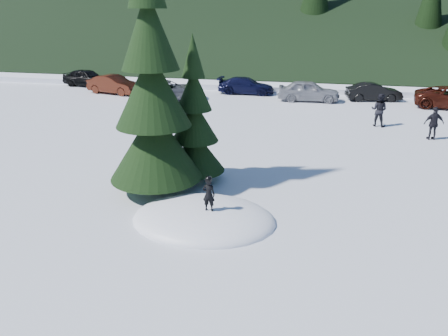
% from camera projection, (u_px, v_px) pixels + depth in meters
% --- Properties ---
extents(ground, '(200.00, 200.00, 0.00)m').
position_uv_depth(ground, '(204.00, 220.00, 13.46)').
color(ground, white).
rests_on(ground, ground).
extents(snow_mound, '(4.48, 3.52, 0.96)m').
position_uv_depth(snow_mound, '(204.00, 220.00, 13.46)').
color(snow_mound, white).
rests_on(snow_mound, ground).
extents(spruce_tall, '(3.20, 3.20, 8.60)m').
position_uv_depth(spruce_tall, '(153.00, 99.00, 14.43)').
color(spruce_tall, black).
rests_on(spruce_tall, ground).
extents(spruce_short, '(2.20, 2.20, 5.37)m').
position_uv_depth(spruce_short, '(195.00, 126.00, 15.92)').
color(spruce_short, black).
rests_on(spruce_short, ground).
extents(child_skier, '(0.37, 0.25, 1.02)m').
position_uv_depth(child_skier, '(209.00, 195.00, 12.84)').
color(child_skier, black).
rests_on(child_skier, snow_mound).
extents(adult_0, '(1.07, 0.96, 1.81)m').
position_uv_depth(adult_0, '(379.00, 110.00, 23.90)').
color(adult_0, black).
rests_on(adult_0, ground).
extents(adult_1, '(1.02, 0.57, 1.64)m').
position_uv_depth(adult_1, '(434.00, 123.00, 21.45)').
color(adult_1, black).
rests_on(adult_1, ground).
extents(car_0, '(4.42, 2.44, 1.42)m').
position_uv_depth(car_0, '(87.00, 78.00, 36.28)').
color(car_0, black).
rests_on(car_0, ground).
extents(car_1, '(4.45, 2.41, 1.39)m').
position_uv_depth(car_1, '(114.00, 84.00, 33.15)').
color(car_1, '#3A140A').
rests_on(car_1, ground).
extents(car_2, '(5.42, 4.03, 1.37)m').
position_uv_depth(car_2, '(168.00, 90.00, 30.97)').
color(car_2, '#4A4C52').
rests_on(car_2, ground).
extents(car_3, '(4.28, 1.76, 1.24)m').
position_uv_depth(car_3, '(246.00, 86.00, 33.11)').
color(car_3, black).
rests_on(car_3, ground).
extents(car_4, '(4.30, 1.87, 1.44)m').
position_uv_depth(car_4, '(309.00, 91.00, 30.48)').
color(car_4, gray).
rests_on(car_4, ground).
extents(car_5, '(3.94, 1.98, 1.24)m').
position_uv_depth(car_5, '(374.00, 92.00, 30.64)').
color(car_5, black).
rests_on(car_5, ground).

